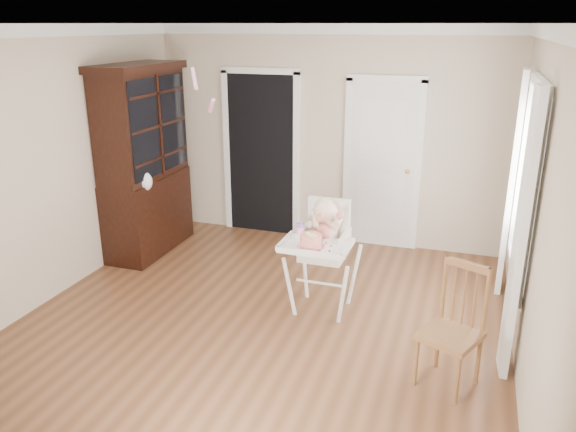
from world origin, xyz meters
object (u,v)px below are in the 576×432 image
(high_chair, at_px, (323,244))
(cake, at_px, (311,241))
(sippy_cup, at_px, (300,231))
(dining_chair, at_px, (452,331))
(china_cabinet, at_px, (144,161))

(high_chair, distance_m, cake, 0.34)
(sippy_cup, bearing_deg, dining_chair, -26.43)
(cake, height_order, china_cabinet, china_cabinet)
(cake, bearing_deg, dining_chair, -22.98)
(dining_chair, bearing_deg, sippy_cup, 177.84)
(china_cabinet, height_order, dining_chair, china_cabinet)
(cake, xyz_separation_m, dining_chair, (1.30, -0.55, -0.38))
(china_cabinet, bearing_deg, high_chair, -19.00)
(cake, height_order, dining_chair, dining_chair)
(high_chair, height_order, sippy_cup, high_chair)
(cake, distance_m, sippy_cup, 0.23)
(high_chair, distance_m, china_cabinet, 2.64)
(sippy_cup, distance_m, china_cabinet, 2.49)
(cake, xyz_separation_m, china_cabinet, (-2.42, 1.15, 0.30))
(china_cabinet, bearing_deg, cake, -25.45)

